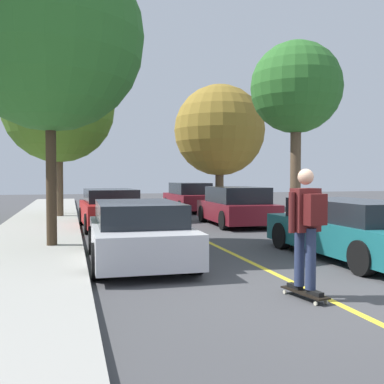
# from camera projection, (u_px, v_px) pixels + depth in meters

# --- Properties ---
(ground) EXTENTS (80.00, 80.00, 0.00)m
(ground) POSITION_uv_depth(u_px,v_px,m) (325.00, 298.00, 6.53)
(ground) COLOR #424244
(center_line) EXTENTS (0.12, 39.20, 0.01)m
(center_line) POSITION_uv_depth(u_px,v_px,m) (230.00, 252.00, 10.39)
(center_line) COLOR gold
(center_line) RESTS_ON ground
(parked_car_left_nearest) EXTENTS (2.01, 4.04, 1.25)m
(parked_car_left_nearest) POSITION_uv_depth(u_px,v_px,m) (138.00, 232.00, 9.14)
(parked_car_left_nearest) COLOR #B7B7BC
(parked_car_left_nearest) RESTS_ON ground
(parked_car_left_near) EXTENTS (2.08, 4.22, 1.33)m
(parked_car_left_near) POSITION_uv_depth(u_px,v_px,m) (111.00, 209.00, 15.24)
(parked_car_left_near) COLOR maroon
(parked_car_left_near) RESTS_ON ground
(parked_car_right_nearest) EXTENTS (1.91, 4.50, 1.26)m
(parked_car_right_nearest) POSITION_uv_depth(u_px,v_px,m) (350.00, 229.00, 9.64)
(parked_car_right_nearest) COLOR #196066
(parked_car_right_nearest) RESTS_ON ground
(parked_car_right_near) EXTENTS (2.09, 4.16, 1.39)m
(parked_car_right_near) POSITION_uv_depth(u_px,v_px,m) (236.00, 206.00, 16.22)
(parked_car_right_near) COLOR maroon
(parked_car_right_near) RESTS_ON ground
(parked_car_right_far) EXTENTS (1.94, 4.39, 1.45)m
(parked_car_right_far) POSITION_uv_depth(u_px,v_px,m) (190.00, 198.00, 22.54)
(parked_car_right_far) COLOR maroon
(parked_car_right_far) RESTS_ON ground
(street_tree_left_nearest) EXTENTS (4.43, 4.43, 7.13)m
(street_tree_left_nearest) POSITION_uv_depth(u_px,v_px,m) (50.00, 37.00, 10.44)
(street_tree_left_nearest) COLOR #3D2D1E
(street_tree_left_nearest) RESTS_ON sidewalk_left
(street_tree_left_near) EXTENTS (4.57, 4.57, 6.78)m
(street_tree_left_near) POSITION_uv_depth(u_px,v_px,m) (58.00, 107.00, 18.31)
(street_tree_left_near) COLOR brown
(street_tree_left_near) RESTS_ON sidewalk_left
(street_tree_right_nearest) EXTENTS (3.17, 3.17, 6.31)m
(street_tree_right_nearest) POSITION_uv_depth(u_px,v_px,m) (296.00, 89.00, 15.46)
(street_tree_right_nearest) COLOR brown
(street_tree_right_nearest) RESTS_ON sidewalk_right
(street_tree_right_near) EXTENTS (4.75, 4.75, 6.43)m
(street_tree_right_near) POSITION_uv_depth(u_px,v_px,m) (220.00, 130.00, 23.39)
(street_tree_right_near) COLOR brown
(street_tree_right_near) RESTS_ON sidewalk_right
(streetlamp) EXTENTS (0.36, 0.24, 5.58)m
(streetlamp) POSITION_uv_depth(u_px,v_px,m) (60.00, 141.00, 19.67)
(streetlamp) COLOR #38383D
(streetlamp) RESTS_ON sidewalk_left
(skateboard) EXTENTS (0.37, 0.87, 0.10)m
(skateboard) POSITION_uv_depth(u_px,v_px,m) (305.00, 293.00, 6.47)
(skateboard) COLOR black
(skateboard) RESTS_ON ground
(skateboarder) EXTENTS (0.59, 0.71, 1.78)m
(skateboarder) POSITION_uv_depth(u_px,v_px,m) (307.00, 222.00, 6.40)
(skateboarder) COLOR black
(skateboarder) RESTS_ON skateboard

